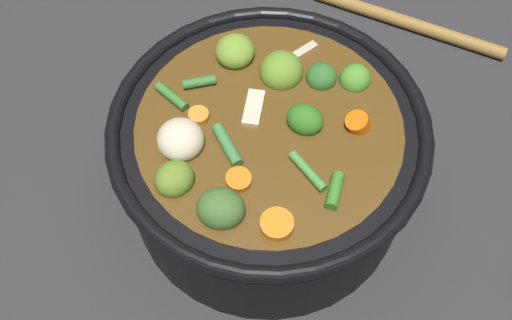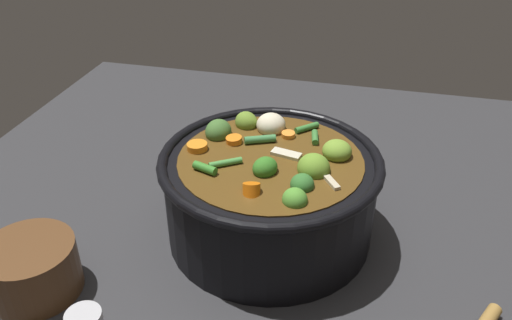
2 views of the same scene
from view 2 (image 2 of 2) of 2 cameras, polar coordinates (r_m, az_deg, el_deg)
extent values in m
plane|color=#2D2D30|center=(0.76, 1.45, -7.85)|extent=(1.10, 1.10, 0.00)
cylinder|color=black|center=(0.72, 1.51, -4.12)|extent=(0.28, 0.28, 0.12)
torus|color=black|center=(0.69, 1.58, 0.00)|extent=(0.30, 0.30, 0.01)
cylinder|color=brown|center=(0.72, 1.52, -3.79)|extent=(0.24, 0.24, 0.12)
ellipsoid|color=olive|center=(0.76, -1.07, 4.15)|extent=(0.05, 0.05, 0.03)
ellipsoid|color=olive|center=(0.66, 6.28, -0.90)|extent=(0.06, 0.06, 0.04)
ellipsoid|color=#436E30|center=(0.74, -4.11, 3.11)|extent=(0.05, 0.04, 0.03)
ellipsoid|color=olive|center=(0.70, 8.79, 0.97)|extent=(0.05, 0.05, 0.03)
ellipsoid|color=#357723|center=(0.66, 0.94, -0.85)|extent=(0.04, 0.04, 0.03)
ellipsoid|color=#529632|center=(0.61, 4.24, -4.34)|extent=(0.04, 0.04, 0.03)
ellipsoid|color=#356F2E|center=(0.63, 5.04, -2.67)|extent=(0.03, 0.03, 0.03)
cylinder|color=orange|center=(0.71, -6.28, 1.47)|extent=(0.04, 0.04, 0.01)
cylinder|color=orange|center=(0.62, -0.49, -3.35)|extent=(0.03, 0.03, 0.02)
cylinder|color=orange|center=(0.72, -2.39, 2.04)|extent=(0.03, 0.03, 0.01)
cylinder|color=orange|center=(0.74, 3.52, 2.64)|extent=(0.02, 0.02, 0.01)
ellipsoid|color=beige|center=(0.75, 1.64, 3.84)|extent=(0.06, 0.06, 0.03)
cylinder|color=#489140|center=(0.67, -3.33, -0.30)|extent=(0.03, 0.04, 0.01)
cylinder|color=#3B7B35|center=(0.73, 6.43, 2.47)|extent=(0.03, 0.01, 0.01)
cylinder|color=#37822A|center=(0.66, -5.56, -0.88)|extent=(0.02, 0.03, 0.01)
cylinder|color=#408246|center=(0.72, 0.44, 2.27)|extent=(0.03, 0.04, 0.01)
cylinder|color=#387D34|center=(0.75, 5.53, 3.52)|extent=(0.03, 0.03, 0.01)
cube|color=beige|center=(0.64, 8.25, -2.46)|extent=(0.03, 0.02, 0.01)
cube|color=beige|center=(0.69, 3.30, 0.65)|extent=(0.02, 0.04, 0.01)
cylinder|color=#B7B7BC|center=(0.58, -18.22, -16.05)|extent=(0.04, 0.04, 0.01)
cylinder|color=brown|center=(0.71, -23.13, -10.79)|extent=(0.11, 0.11, 0.07)
camera|label=1|loc=(0.74, -26.32, 34.92)|focal=41.03mm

